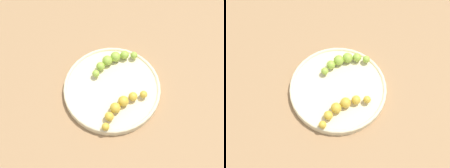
% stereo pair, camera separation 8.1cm
% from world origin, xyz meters
% --- Properties ---
extents(ground_plane, '(2.40, 2.40, 0.00)m').
position_xyz_m(ground_plane, '(0.00, 0.00, 0.00)').
color(ground_plane, '#936D47').
extents(fruit_bowl, '(0.28, 0.28, 0.02)m').
position_xyz_m(fruit_bowl, '(0.00, 0.00, 0.01)').
color(fruit_bowl, beige).
rests_on(fruit_bowl, ground_plane).
extents(banana_green, '(0.15, 0.06, 0.03)m').
position_xyz_m(banana_green, '(-0.05, -0.06, 0.03)').
color(banana_green, '#8CAD38').
rests_on(banana_green, fruit_bowl).
extents(banana_spotted, '(0.16, 0.05, 0.03)m').
position_xyz_m(banana_spotted, '(0.02, 0.07, 0.03)').
color(banana_spotted, gold).
rests_on(banana_spotted, fruit_bowl).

